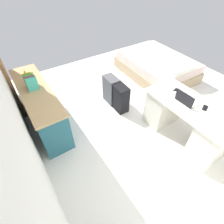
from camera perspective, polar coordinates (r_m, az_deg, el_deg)
name	(u,v)px	position (r m, az deg, el deg)	size (l,w,h in m)	color
ground_plane	(142,108)	(3.75, 9.81, 1.32)	(5.41, 5.41, 0.00)	silver
wall_back	(4,96)	(2.27, -31.93, 4.59)	(4.16, 0.10, 2.57)	silver
door_wooden	(0,61)	(3.75, -32.90, 13.76)	(0.88, 0.05, 2.04)	#936038
desk	(185,121)	(3.14, 22.97, -2.66)	(1.44, 0.66, 0.74)	silver
office_chair	(222,105)	(3.70, 32.36, 1.97)	(0.61, 0.61, 0.94)	black
credenza	(41,107)	(3.39, -22.38, 1.67)	(1.80, 0.48, 0.77)	#235B6B
bed	(156,66)	(4.81, 14.35, 14.42)	(1.96, 1.48, 0.58)	tan
suitcase_black	(120,98)	(3.50, 2.70, 4.62)	(0.36, 0.22, 0.57)	black
suitcase_spare_grey	(111,90)	(3.70, -0.28, 7.30)	(0.36, 0.22, 0.59)	#4C4C51
laptop	(186,100)	(2.88, 23.12, 3.53)	(0.31, 0.22, 0.21)	silver
computer_mouse	(174,93)	(3.04, 19.74, 5.98)	(0.06, 0.10, 0.03)	white
cell_phone_near_laptop	(205,108)	(2.94, 28.24, 1.21)	(0.07, 0.14, 0.01)	black
cell_phone_by_mouse	(176,90)	(3.12, 20.26, 6.67)	(0.07, 0.14, 0.01)	black
book_row	(31,82)	(3.17, -25.07, 8.95)	(0.23, 0.17, 0.22)	#40B7A5
figurine_small	(25,72)	(3.61, -26.72, 11.58)	(0.08, 0.08, 0.11)	gold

